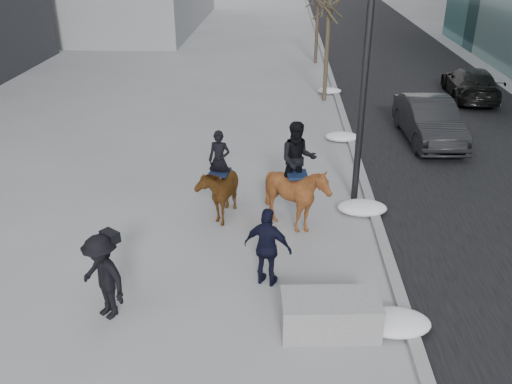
{
  "coord_description": "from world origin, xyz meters",
  "views": [
    {
      "loc": [
        0.51,
        -9.59,
        6.74
      ],
      "look_at": [
        0.0,
        1.2,
        1.5
      ],
      "focal_mm": 38.0,
      "sensor_mm": 36.0,
      "label": 1
    }
  ],
  "objects_px": {
    "planter": "(330,315)",
    "mounted_right": "(297,188)",
    "mounted_left": "(220,185)",
    "car_near": "(429,120)"
  },
  "relations": [
    {
      "from": "planter",
      "to": "mounted_left",
      "type": "xyz_separation_m",
      "value": [
        -2.51,
        4.47,
        0.48
      ]
    },
    {
      "from": "mounted_left",
      "to": "mounted_right",
      "type": "height_order",
      "value": "mounted_right"
    },
    {
      "from": "car_near",
      "to": "mounted_right",
      "type": "relative_size",
      "value": 1.65
    },
    {
      "from": "mounted_right",
      "to": "mounted_left",
      "type": "bearing_deg",
      "value": 162.65
    },
    {
      "from": "planter",
      "to": "car_near",
      "type": "height_order",
      "value": "car_near"
    },
    {
      "from": "planter",
      "to": "mounted_right",
      "type": "xyz_separation_m",
      "value": [
        -0.55,
        3.85,
        0.74
      ]
    },
    {
      "from": "mounted_left",
      "to": "planter",
      "type": "bearing_deg",
      "value": -60.65
    },
    {
      "from": "car_near",
      "to": "mounted_right",
      "type": "xyz_separation_m",
      "value": [
        -4.76,
        -6.49,
        0.35
      ]
    },
    {
      "from": "planter",
      "to": "mounted_right",
      "type": "distance_m",
      "value": 3.96
    },
    {
      "from": "car_near",
      "to": "planter",
      "type": "bearing_deg",
      "value": -114.43
    }
  ]
}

